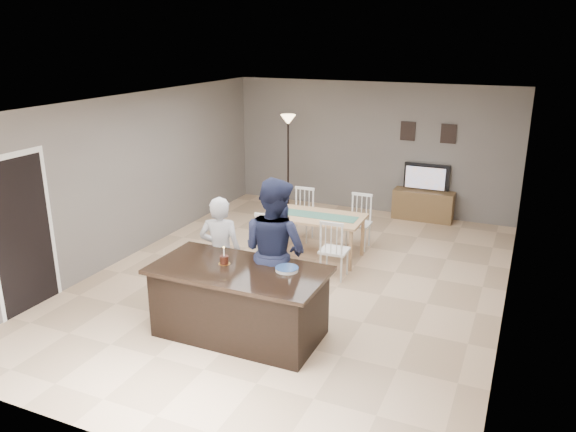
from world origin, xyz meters
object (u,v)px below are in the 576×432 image
at_px(tv_console, 423,205).
at_px(man, 275,251).
at_px(kitchen_island, 240,301).
at_px(television, 426,178).
at_px(birthday_cake, 224,260).
at_px(plate_stack, 287,269).
at_px(woman, 221,253).
at_px(floor_lamp, 288,138).
at_px(dining_table, 316,223).

relative_size(tv_console, man, 0.62).
bearing_deg(kitchen_island, television, 77.99).
bearing_deg(birthday_cake, tv_console, 75.46).
distance_m(tv_console, man, 5.16).
bearing_deg(plate_stack, woman, 159.98).
relative_size(television, woman, 0.58).
height_order(television, floor_lamp, floor_lamp).
bearing_deg(woman, birthday_cake, 108.98).
relative_size(man, floor_lamp, 0.93).
bearing_deg(woman, television, -125.15).
xyz_separation_m(tv_console, man, (-0.97, -5.02, 0.67)).
xyz_separation_m(woman, birthday_cake, (0.37, -0.54, 0.16)).
xyz_separation_m(television, plate_stack, (-0.63, -5.47, 0.06)).
bearing_deg(kitchen_island, birthday_cake, 166.87).
xyz_separation_m(television, birthday_cake, (-1.43, -5.59, 0.09)).
xyz_separation_m(tv_console, television, (0.00, 0.07, 0.56)).
xyz_separation_m(tv_console, woman, (-1.80, -4.97, 0.49)).
bearing_deg(plate_stack, man, 131.52).
xyz_separation_m(birthday_cake, floor_lamp, (-1.25, 4.79, 0.65)).
bearing_deg(woman, dining_table, -119.26).
bearing_deg(plate_stack, kitchen_island, -163.42).
bearing_deg(man, television, -83.28).
distance_m(television, floor_lamp, 2.89).
bearing_deg(television, plate_stack, 83.41).
distance_m(woman, dining_table, 2.28).
xyz_separation_m(man, dining_table, (-0.29, 2.26, -0.36)).
relative_size(woman, floor_lamp, 0.76).
bearing_deg(dining_table, television, 64.56).
height_order(man, floor_lamp, floor_lamp).
distance_m(man, floor_lamp, 4.67).
bearing_deg(dining_table, floor_lamp, 123.33).
relative_size(television, plate_stack, 3.22).
bearing_deg(plate_stack, floor_lamp, 113.63).
relative_size(man, birthday_cake, 8.40).
bearing_deg(dining_table, woman, -105.25).
relative_size(woman, dining_table, 0.88).
relative_size(television, floor_lamp, 0.44).
height_order(man, dining_table, man).
distance_m(kitchen_island, birthday_cake, 0.55).
relative_size(kitchen_island, tv_console, 1.79).
relative_size(plate_stack, dining_table, 0.16).
bearing_deg(floor_lamp, man, -68.30).
distance_m(woman, plate_stack, 1.25).
bearing_deg(plate_stack, birthday_cake, -171.79).
height_order(tv_console, television, television).
bearing_deg(television, man, 79.21).
bearing_deg(tv_console, birthday_cake, -104.54).
height_order(television, woman, woman).
bearing_deg(woman, floor_lamp, -93.84).
height_order(woman, man, man).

